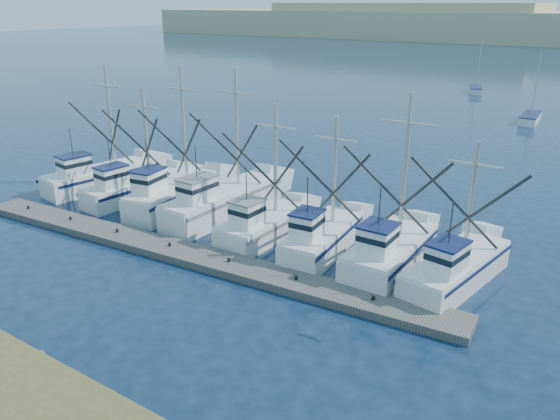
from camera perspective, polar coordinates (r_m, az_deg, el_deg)
name	(u,v)px	position (r m, az deg, el deg)	size (l,w,h in m)	color
ground	(185,342)	(23.59, -9.91, -13.42)	(500.00, 500.00, 0.00)	#0B1E33
floating_dock	(184,253)	(30.67, -9.99, -4.47)	(31.00, 2.07, 0.41)	#625E58
trawler_fleet	(234,211)	(34.15, -4.88, -0.13)	(30.72, 9.69, 9.38)	white
sailboat_near	(530,118)	(70.90, 24.69, 8.70)	(2.04, 5.95, 8.10)	white
sailboat_far	(475,90)	(91.65, 19.74, 11.75)	(3.23, 5.70, 8.10)	white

